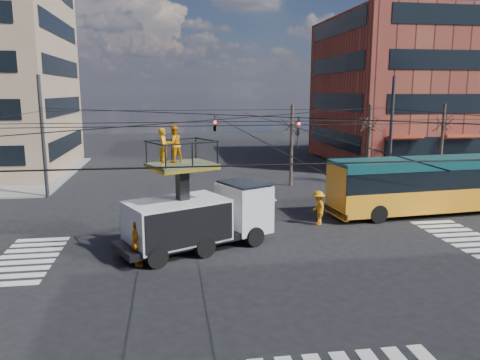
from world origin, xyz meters
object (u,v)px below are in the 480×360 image
(utility_truck, at_px, (199,207))
(traffic_cone, at_px, (136,251))
(city_bus, at_px, (440,183))
(flagger, at_px, (318,208))
(worker_ground, at_px, (137,244))

(utility_truck, xyz_separation_m, traffic_cone, (-2.73, -1.13, -1.53))
(city_bus, xyz_separation_m, traffic_cone, (-16.91, -5.33, -1.34))
(traffic_cone, bearing_deg, city_bus, 17.50)
(city_bus, height_order, flagger, city_bus)
(flagger, bearing_deg, traffic_cone, -70.35)
(city_bus, xyz_separation_m, worker_ground, (-16.83, -6.03, -0.79))
(utility_truck, xyz_separation_m, worker_ground, (-2.64, -1.82, -0.99))
(utility_truck, bearing_deg, city_bus, -8.84)
(utility_truck, height_order, flagger, utility_truck)
(traffic_cone, xyz_separation_m, worker_ground, (0.08, -0.70, 0.54))
(flagger, bearing_deg, worker_ground, -66.54)
(traffic_cone, bearing_deg, worker_ground, -83.34)
(city_bus, xyz_separation_m, flagger, (-7.76, -1.43, -0.81))
(traffic_cone, distance_m, worker_ground, 0.89)
(utility_truck, height_order, worker_ground, utility_truck)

